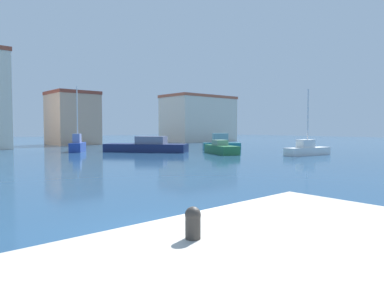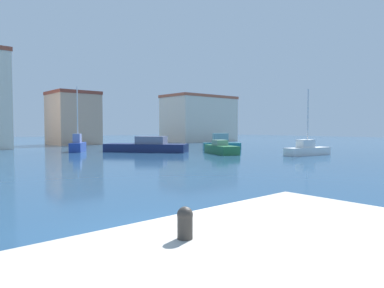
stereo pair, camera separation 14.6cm
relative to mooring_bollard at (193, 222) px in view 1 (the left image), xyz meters
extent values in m
plane|color=navy|center=(16.58, 22.42, -1.15)|extent=(160.00, 160.00, 0.00)
cylinder|color=#38332D|center=(0.00, 0.00, -0.08)|extent=(0.25, 0.25, 0.39)
sphere|color=#38332D|center=(0.00, 0.00, 0.11)|extent=(0.26, 0.26, 0.26)
cube|color=#233D93|center=(12.35, 33.21, -0.67)|extent=(3.24, 4.14, 0.97)
cube|color=#6E7DB1|center=(12.14, 32.89, 0.31)|extent=(1.34, 1.51, 0.99)
cylinder|color=silver|center=(12.35, 33.21, 2.90)|extent=(0.12, 0.12, 6.16)
cylinder|color=silver|center=(12.75, 33.84, 0.72)|extent=(0.85, 1.27, 0.08)
cube|color=white|center=(26.73, 13.66, -0.79)|extent=(5.21, 2.24, 0.73)
cube|color=silver|center=(26.48, 13.71, -0.04)|extent=(1.76, 1.24, 0.76)
cylinder|color=silver|center=(26.73, 13.66, 2.37)|extent=(0.12, 0.12, 5.58)
cube|color=#1E707A|center=(27.13, 25.41, -0.76)|extent=(4.44, 3.82, 0.78)
cube|color=#6B9CA2|center=(27.00, 25.51, 0.21)|extent=(2.11, 1.98, 1.17)
cube|color=#28703D|center=(21.95, 20.47, -0.74)|extent=(3.58, 5.37, 0.83)
cube|color=gray|center=(22.09, 20.80, -0.05)|extent=(1.71, 1.85, 0.55)
cube|color=#19234C|center=(17.75, 27.78, -0.72)|extent=(7.61, 8.72, 0.87)
cube|color=slate|center=(18.10, 27.31, 0.13)|extent=(3.42, 3.65, 0.83)
cube|color=tan|center=(18.36, 49.02, 2.69)|extent=(6.48, 6.91, 7.68)
cube|color=brown|center=(18.36, 49.02, 6.78)|extent=(6.61, 7.04, 0.50)
cube|color=beige|center=(41.88, 45.68, 2.94)|extent=(13.48, 7.72, 8.19)
cube|color=#B25B42|center=(41.88, 45.68, 7.29)|extent=(13.75, 7.87, 0.50)
cube|color=#B2A893|center=(51.62, 51.43, 2.69)|extent=(6.77, 7.52, 7.69)
cube|color=#9E4733|center=(51.62, 51.43, 6.79)|extent=(6.90, 7.67, 0.50)
camera|label=1|loc=(-3.62, -4.09, 1.49)|focal=32.70mm
camera|label=2|loc=(-3.51, -4.19, 1.49)|focal=32.70mm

